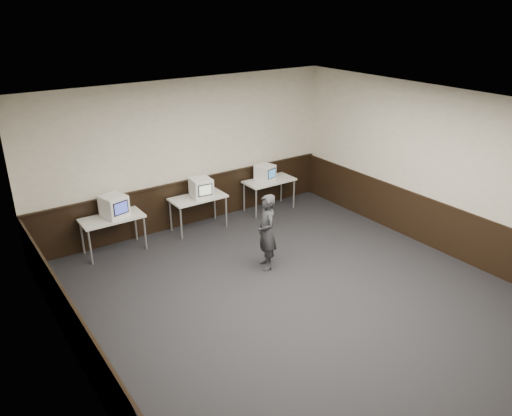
# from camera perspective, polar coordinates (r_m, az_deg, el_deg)

# --- Properties ---
(floor) EXTENTS (8.00, 8.00, 0.00)m
(floor) POSITION_cam_1_polar(r_m,az_deg,el_deg) (8.45, 5.51, -10.91)
(floor) COLOR black
(floor) RESTS_ON ground
(ceiling) EXTENTS (8.00, 8.00, 0.00)m
(ceiling) POSITION_cam_1_polar(r_m,az_deg,el_deg) (7.19, 6.48, 10.80)
(ceiling) COLOR white
(ceiling) RESTS_ON back_wall
(back_wall) EXTENTS (7.00, 0.00, 7.00)m
(back_wall) POSITION_cam_1_polar(r_m,az_deg,el_deg) (10.84, -7.88, 6.10)
(back_wall) COLOR beige
(back_wall) RESTS_ON ground
(left_wall) EXTENTS (0.00, 8.00, 8.00)m
(left_wall) POSITION_cam_1_polar(r_m,az_deg,el_deg) (6.23, -19.72, -8.29)
(left_wall) COLOR beige
(left_wall) RESTS_ON ground
(right_wall) EXTENTS (0.00, 8.00, 8.00)m
(right_wall) POSITION_cam_1_polar(r_m,az_deg,el_deg) (10.19, 21.21, 3.64)
(right_wall) COLOR beige
(right_wall) RESTS_ON ground
(wainscot_back) EXTENTS (6.98, 0.04, 1.00)m
(wainscot_back) POSITION_cam_1_polar(r_m,az_deg,el_deg) (11.18, -7.53, 0.67)
(wainscot_back) COLOR black
(wainscot_back) RESTS_ON back_wall
(wainscot_left) EXTENTS (0.04, 7.98, 1.00)m
(wainscot_left) POSITION_cam_1_polar(r_m,az_deg,el_deg) (6.85, -18.29, -16.18)
(wainscot_left) COLOR black
(wainscot_left) RESTS_ON left_wall
(wainscot_right) EXTENTS (0.04, 7.98, 1.00)m
(wainscot_right) POSITION_cam_1_polar(r_m,az_deg,el_deg) (10.55, 20.30, -2.02)
(wainscot_right) COLOR black
(wainscot_right) RESTS_ON right_wall
(wainscot_rail) EXTENTS (6.98, 0.06, 0.04)m
(wainscot_rail) POSITION_cam_1_polar(r_m,az_deg,el_deg) (10.98, -7.62, 3.15)
(wainscot_rail) COLOR black
(wainscot_rail) RESTS_ON wainscot_back
(desk_left) EXTENTS (1.20, 0.60, 0.75)m
(desk_left) POSITION_cam_1_polar(r_m,az_deg,el_deg) (10.13, -16.12, -1.39)
(desk_left) COLOR silver
(desk_left) RESTS_ON ground
(desk_center) EXTENTS (1.20, 0.60, 0.75)m
(desk_center) POSITION_cam_1_polar(r_m,az_deg,el_deg) (10.80, -6.64, 0.92)
(desk_center) COLOR silver
(desk_center) RESTS_ON ground
(desk_right) EXTENTS (1.20, 0.60, 0.75)m
(desk_right) POSITION_cam_1_polar(r_m,az_deg,el_deg) (11.74, 1.53, 2.90)
(desk_right) COLOR silver
(desk_right) RESTS_ON ground
(emac_left) EXTENTS (0.53, 0.55, 0.43)m
(emac_left) POSITION_cam_1_polar(r_m,az_deg,el_deg) (10.05, -15.91, 0.22)
(emac_left) COLOR white
(emac_left) RESTS_ON desk_left
(emac_center) EXTENTS (0.46, 0.49, 0.42)m
(emac_center) POSITION_cam_1_polar(r_m,az_deg,el_deg) (10.68, -6.28, 2.31)
(emac_center) COLOR white
(emac_center) RESTS_ON desk_center
(emac_right) EXTENTS (0.47, 0.48, 0.37)m
(emac_right) POSITION_cam_1_polar(r_m,az_deg,el_deg) (11.63, 1.05, 4.06)
(emac_right) COLOR white
(emac_right) RESTS_ON desk_right
(person) EXTENTS (0.49, 0.61, 1.45)m
(person) POSITION_cam_1_polar(r_m,az_deg,el_deg) (9.16, 1.23, -2.77)
(person) COLOR #26272B
(person) RESTS_ON ground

